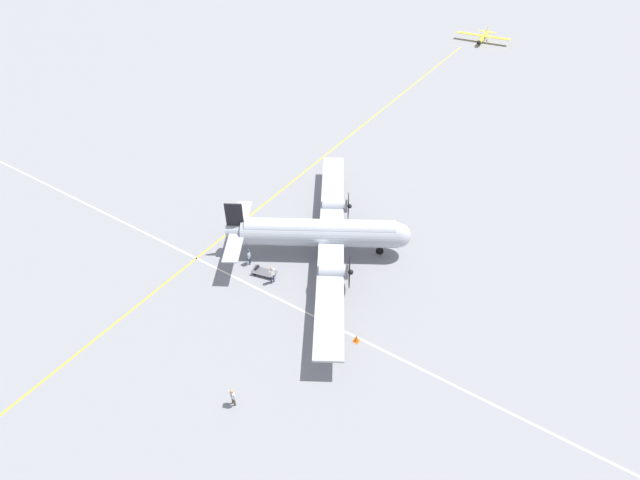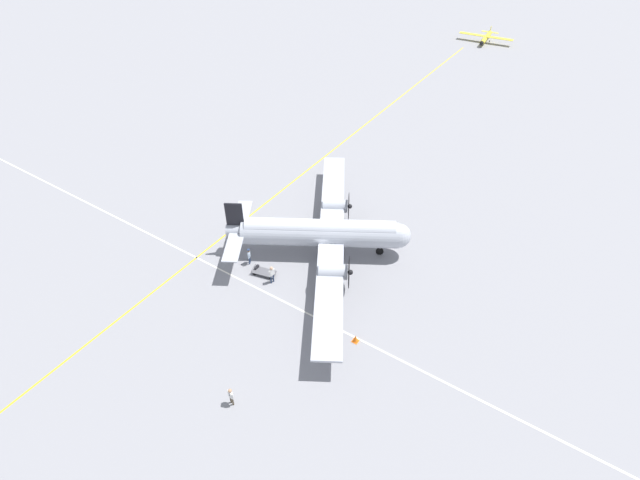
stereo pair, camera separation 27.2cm
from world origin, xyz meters
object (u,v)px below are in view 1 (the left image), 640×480
at_px(airliner_main, 324,233).
at_px(baggage_cart, 264,272).
at_px(suitcase_near_door, 257,269).
at_px(light_aircraft_distant, 483,37).
at_px(passenger_boarding, 249,255).
at_px(ramp_agent, 272,273).
at_px(traffic_cone, 357,338).
at_px(crew_foreground, 232,396).

height_order(airliner_main, baggage_cart, airliner_main).
height_order(suitcase_near_door, light_aircraft_distant, light_aircraft_distant).
bearing_deg(airliner_main, baggage_cart, -148.97).
bearing_deg(passenger_boarding, baggage_cart, -129.57).
distance_m(ramp_agent, baggage_cart, 1.51).
xyz_separation_m(airliner_main, suitcase_near_door, (-5.30, 3.63, -2.08)).
bearing_deg(baggage_cart, passenger_boarding, 154.36).
relative_size(suitcase_near_door, traffic_cone, 0.97).
distance_m(passenger_boarding, ramp_agent, 3.28).
relative_size(crew_foreground, ramp_agent, 0.92).
distance_m(baggage_cart, traffic_cone, 10.62).
height_order(crew_foreground, ramp_agent, ramp_agent).
distance_m(suitcase_near_door, traffic_cone, 11.40).
bearing_deg(crew_foreground, passenger_boarding, -44.31).
bearing_deg(airliner_main, passenger_boarding, -165.41).
bearing_deg(traffic_cone, light_aircraft_distant, 11.53).
distance_m(crew_foreground, suitcase_near_door, 13.21).
height_order(ramp_agent, light_aircraft_distant, light_aircraft_distant).
bearing_deg(light_aircraft_distant, suitcase_near_door, -3.07).
bearing_deg(light_aircraft_distant, airliner_main, 0.36).
xyz_separation_m(passenger_boarding, baggage_cart, (-0.44, -1.96, -0.75)).
bearing_deg(crew_foreground, airliner_main, -67.80).
bearing_deg(suitcase_near_door, passenger_boarding, 70.14).
relative_size(airliner_main, ramp_agent, 13.73).
xyz_separation_m(airliner_main, light_aircraft_distant, (64.64, 7.09, -1.58)).
bearing_deg(passenger_boarding, airliner_main, -71.59).
height_order(airliner_main, traffic_cone, airliner_main).
height_order(passenger_boarding, ramp_agent, ramp_agent).
height_order(crew_foreground, light_aircraft_distant, light_aircraft_distant).
bearing_deg(suitcase_near_door, traffic_cone, -100.11).
relative_size(crew_foreground, passenger_boarding, 1.01).
xyz_separation_m(passenger_boarding, suitcase_near_door, (-0.42, -1.17, -0.73)).
relative_size(airliner_main, suitcase_near_door, 39.37).
distance_m(airliner_main, ramp_agent, 6.06).
distance_m(crew_foreground, baggage_cart, 12.80).
distance_m(ramp_agent, light_aircraft_distant, 70.55).
xyz_separation_m(ramp_agent, traffic_cone, (-1.61, -9.21, -0.79)).
distance_m(airliner_main, passenger_boarding, 6.98).
xyz_separation_m(crew_foreground, traffic_cone, (9.24, -4.33, -0.71)).
relative_size(ramp_agent, light_aircraft_distant, 0.19).
bearing_deg(baggage_cart, ramp_agent, -30.44).
height_order(crew_foreground, suitcase_near_door, crew_foreground).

